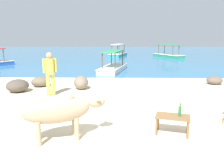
# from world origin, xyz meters

# --- Properties ---
(sand_beach) EXTENTS (18.00, 14.00, 0.04)m
(sand_beach) POSITION_xyz_m (0.00, 0.00, 0.02)
(sand_beach) COLOR beige
(sand_beach) RESTS_ON ground
(water_surface) EXTENTS (60.00, 36.00, 0.03)m
(water_surface) POSITION_xyz_m (0.00, 22.00, 0.00)
(water_surface) COLOR teal
(water_surface) RESTS_ON ground
(cow) EXTENTS (1.81, 1.00, 1.02)m
(cow) POSITION_xyz_m (-1.53, -0.48, 0.71)
(cow) COLOR tan
(cow) RESTS_ON sand_beach
(low_bench_table) EXTENTS (0.85, 0.63, 0.44)m
(low_bench_table) POSITION_xyz_m (0.98, -0.12, 0.41)
(low_bench_table) COLOR brown
(low_bench_table) RESTS_ON sand_beach
(bottle) EXTENTS (0.07, 0.07, 0.30)m
(bottle) POSITION_xyz_m (1.12, -0.14, 0.60)
(bottle) COLOR #2D6B38
(bottle) RESTS_ON low_bench_table
(person_standing) EXTENTS (0.46, 0.32, 1.62)m
(person_standing) POSITION_xyz_m (-2.76, 3.26, 0.99)
(person_standing) COLOR #DBC64C
(person_standing) RESTS_ON sand_beach
(shore_rock_large) EXTENTS (0.69, 0.83, 0.56)m
(shore_rock_large) POSITION_xyz_m (-1.80, 4.37, 0.32)
(shore_rock_large) COLOR gray
(shore_rock_large) RESTS_ON sand_beach
(shore_rock_medium) EXTENTS (1.18, 1.17, 0.51)m
(shore_rock_medium) POSITION_xyz_m (-4.24, 3.79, 0.29)
(shore_rock_medium) COLOR brown
(shore_rock_medium) RESTS_ON sand_beach
(shore_rock_small) EXTENTS (0.77, 0.70, 0.38)m
(shore_rock_small) POSITION_xyz_m (4.21, 5.46, 0.23)
(shore_rock_small) COLOR #6B5B4C
(shore_rock_small) RESTS_ON sand_beach
(shore_rock_flat) EXTENTS (1.09, 1.10, 0.43)m
(shore_rock_flat) POSITION_xyz_m (-3.66, 4.85, 0.26)
(shore_rock_flat) COLOR #756651
(shore_rock_flat) RESTS_ON sand_beach
(boat_green) EXTENTS (2.77, 3.78, 1.29)m
(boat_green) POSITION_xyz_m (4.92, 18.73, 0.29)
(boat_green) COLOR #338E66
(boat_green) RESTS_ON water_surface
(boat_white) EXTENTS (1.95, 3.84, 1.29)m
(boat_white) POSITION_xyz_m (-0.54, 9.47, 0.29)
(boat_white) COLOR white
(boat_white) RESTS_ON water_surface
(boat_teal) EXTENTS (2.11, 3.85, 1.29)m
(boat_teal) POSITION_xyz_m (-0.16, 20.11, 0.29)
(boat_teal) COLOR teal
(boat_teal) RESTS_ON water_surface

